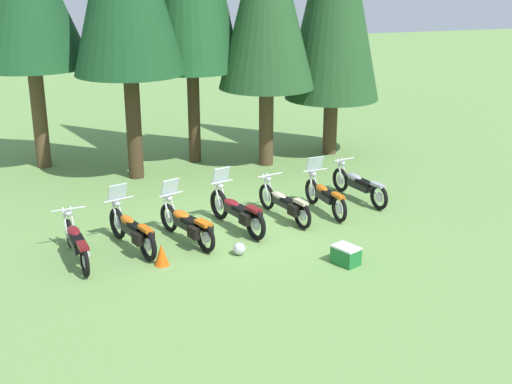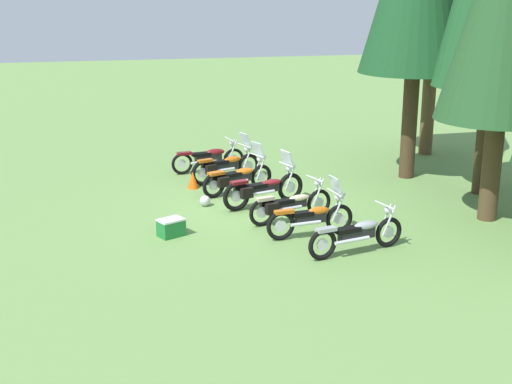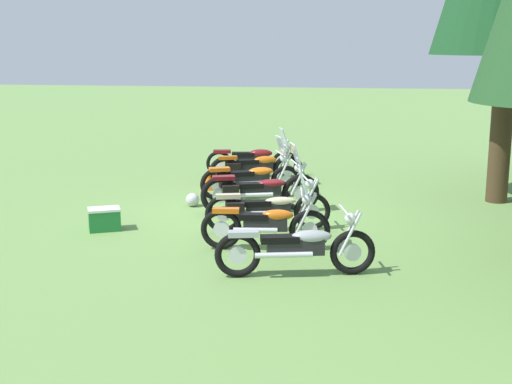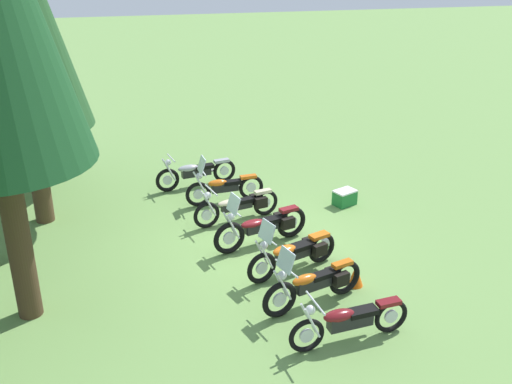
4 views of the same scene
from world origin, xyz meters
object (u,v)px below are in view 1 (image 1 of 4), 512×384
Objects in this scene: motorcycle_6 at (359,185)px; dropped_helmet at (239,249)px; motorcycle_1 at (132,230)px; motorcycle_0 at (76,241)px; traffic_cone at (162,255)px; motorcycle_5 at (325,195)px; motorcycle_3 at (237,211)px; motorcycle_4 at (285,203)px; picnic_cooler at (346,255)px; motorcycle_2 at (187,223)px.

motorcycle_6 reaches higher than dropped_helmet.
motorcycle_1 is 7.71× the size of dropped_helmet.
traffic_cone is at bearing -122.27° from motorcycle_0.
motorcycle_6 is (1.24, 0.61, -0.01)m from motorcycle_5.
motorcycle_4 is at bearing -94.24° from motorcycle_3.
motorcycle_5 reaches higher than dropped_helmet.
picnic_cooler is at bearing 172.42° from motorcycle_4.
picnic_cooler is (5.53, -1.86, -0.24)m from motorcycle_0.
motorcycle_0 is 1.00× the size of motorcycle_6.
motorcycle_2 reaches higher than motorcycle_0.
traffic_cone is (-5.82, -2.63, -0.20)m from motorcycle_6.
motorcycle_0 is at bearing 90.80° from motorcycle_6.
motorcycle_5 is 5.01m from traffic_cone.
motorcycle_0 is 1.04× the size of motorcycle_4.
motorcycle_0 is 2.53m from motorcycle_2.
picnic_cooler is (4.29, -2.12, -0.26)m from motorcycle_1.
dropped_helmet is (0.95, -1.06, -0.32)m from motorcycle_2.
motorcycle_6 is at bearing 24.31° from traffic_cone.
motorcycle_4 is 2.47m from dropped_helmet.
motorcycle_5 is (1.15, 0.20, 0.03)m from motorcycle_4.
dropped_helmet is at bearing 118.15° from motorcycle_5.
motorcycle_4 is at bearing 46.32° from dropped_helmet.
motorcycle_6 is at bearing 61.64° from picnic_cooler.
motorcycle_4 is 0.96× the size of motorcycle_6.
motorcycle_5 is (2.48, 0.51, -0.02)m from motorcycle_3.
motorcycle_0 reaches higher than dropped_helmet.
dropped_helmet is (-1.69, -1.77, -0.28)m from motorcycle_4.
dropped_helmet is (1.74, 0.05, -0.10)m from traffic_cone.
motorcycle_0 is 1.09× the size of motorcycle_5.
motorcycle_3 is 3.12m from picnic_cooler.
picnic_cooler is 2.41× the size of dropped_helmet.
motorcycle_1 is 0.94× the size of motorcycle_6.
dropped_helmet is (2.22, -0.99, -0.33)m from motorcycle_1.
motorcycle_6 reaches higher than motorcycle_0.
motorcycle_6 is at bearing -86.29° from motorcycle_4.
dropped_helmet is (-2.84, -1.98, -0.31)m from motorcycle_5.
motorcycle_2 is at bearing -105.49° from motorcycle_1.
motorcycle_5 is at bearing -95.01° from motorcycle_4.
motorcycle_3 is 1.54m from dropped_helmet.
motorcycle_6 is (2.38, 0.81, 0.01)m from motorcycle_4.
motorcycle_3 reaches higher than motorcycle_6.
motorcycle_2 is 2.74m from motorcycle_4.
traffic_cone is (-3.81, 1.09, 0.03)m from picnic_cooler.
motorcycle_4 reaches higher than motorcycle_6.
motorcycle_4 is 2.52m from motorcycle_6.
picnic_cooler is 3.96m from traffic_cone.
motorcycle_3 reaches higher than traffic_cone.
motorcycle_1 reaches higher than motorcycle_0.
motorcycle_1 is at bearing 94.35° from motorcycle_5.
motorcycle_0 is 7.76m from motorcycle_6.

